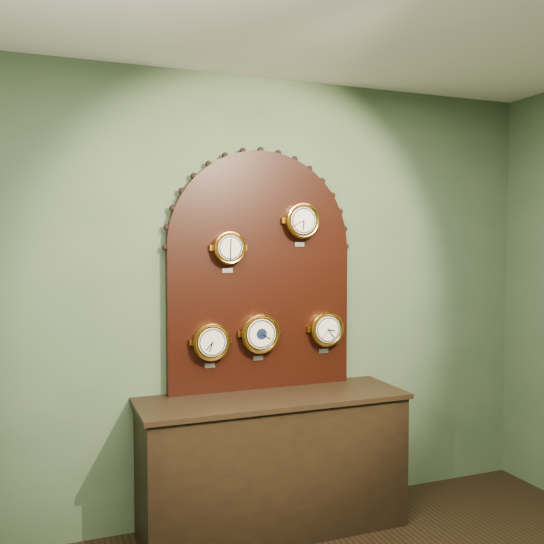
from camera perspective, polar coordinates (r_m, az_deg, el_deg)
name	(u,v)px	position (r m, az deg, el deg)	size (l,w,h in m)	color
wall_back	(258,298)	(3.90, -1.32, -2.47)	(4.00, 4.00, 0.00)	#41553A
shop_counter	(273,466)	(3.88, 0.11, -17.71)	(1.60, 0.50, 0.80)	black
display_board	(261,263)	(3.84, -1.07, 0.83)	(1.26, 0.06, 1.53)	black
roman_clock	(229,248)	(3.70, -4.07, 2.28)	(0.20, 0.08, 0.25)	orange
arabic_clock	(302,221)	(3.87, 2.80, 4.83)	(0.23, 0.08, 0.28)	orange
hygrometer	(211,342)	(3.72, -5.74, -6.52)	(0.23, 0.08, 0.28)	orange
barometer	(260,333)	(3.80, -1.14, -5.78)	(0.25, 0.08, 0.30)	orange
tide_clock	(326,329)	(3.98, 5.09, -5.35)	(0.23, 0.08, 0.28)	orange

